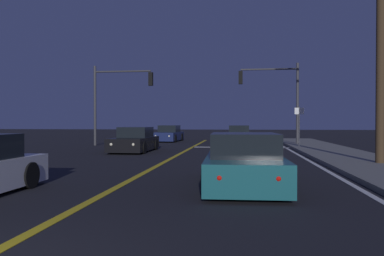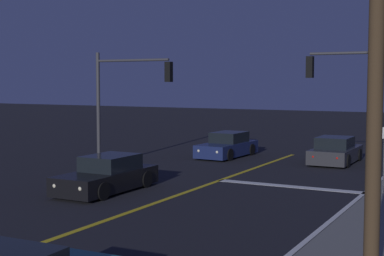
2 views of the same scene
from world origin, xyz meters
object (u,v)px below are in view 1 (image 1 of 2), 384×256
Objects in this scene: traffic_signal_near_right at (276,90)px; utility_pole_right at (381,25)px; car_far_approaching_charcoal at (239,135)px; car_following_oncoming_teal at (244,163)px; traffic_signal_far_left at (116,92)px; car_distant_tail_navy at (169,134)px; street_sign_corner at (299,121)px; car_mid_block_black at (135,141)px.

utility_pole_right is (2.57, -12.38, 1.31)m from traffic_signal_near_right.
car_far_approaching_charcoal and car_following_oncoming_teal have the same top height.
traffic_signal_far_left is at bearing 140.66° from utility_pole_right.
car_distant_tail_navy is 0.79× the size of traffic_signal_near_right.
car_distant_tail_navy is at bearing -177.47° from car_far_approaching_charcoal.
traffic_signal_far_left is at bearing 70.66° from car_distant_tail_navy.
traffic_signal_far_left is (-2.49, -6.18, 3.09)m from car_distant_tail_navy.
car_following_oncoming_teal is at bearing 82.31° from traffic_signal_near_right.
traffic_signal_near_right is 0.58× the size of utility_pole_right.
car_distant_tail_navy is 12.21m from street_sign_corner.
utility_pole_right reaches higher than car_following_oncoming_teal.
car_following_oncoming_teal is 18.25m from traffic_signal_far_left.
car_far_approaching_charcoal is 18.73m from utility_pole_right.
traffic_signal_far_left is 17.38m from utility_pole_right.
utility_pole_right is at bearing 42.95° from car_following_oncoming_teal.
car_far_approaching_charcoal is at bearing 37.87° from traffic_signal_far_left.
utility_pole_right is at bearing 101.74° from traffic_signal_near_right.
traffic_signal_far_left reaches higher than car_far_approaching_charcoal.
street_sign_corner is (9.31, 3.63, 1.12)m from car_mid_block_black.
street_sign_corner is (3.50, 14.45, 1.12)m from car_following_oncoming_teal.
traffic_signal_far_left reaches higher than street_sign_corner.
car_mid_block_black is 10.86m from traffic_signal_near_right.
street_sign_corner is (-1.40, 9.58, -3.39)m from utility_pole_right.
car_far_approaching_charcoal is 0.94× the size of car_mid_block_black.
traffic_signal_far_left is 0.56× the size of utility_pole_right.
traffic_signal_near_right is 1.03× the size of traffic_signal_far_left.
traffic_signal_near_right is at bearing 7.37° from traffic_signal_far_left.
utility_pole_right reaches higher than traffic_signal_far_left.
traffic_signal_far_left is (-2.68, 5.03, 3.09)m from car_mid_block_black.
street_sign_corner is (3.67, -7.87, 1.12)m from car_far_approaching_charcoal.
car_mid_block_black is 11.21m from car_distant_tail_navy.
traffic_signal_near_right is 2.22× the size of street_sign_corner.
traffic_signal_near_right reaches higher than car_distant_tail_navy.
car_mid_block_black is at bearing 116.37° from car_following_oncoming_teal.
utility_pole_right is at bearing -39.34° from traffic_signal_far_left.
car_mid_block_black is (-5.81, 10.82, -0.00)m from car_following_oncoming_teal.
car_distant_tail_navy is 20.82m from utility_pole_right.
car_mid_block_black is 0.80× the size of traffic_signal_near_right.
car_mid_block_black is 1.79× the size of street_sign_corner.
car_following_oncoming_teal is 12.28m from car_mid_block_black.
car_distant_tail_navy is (-0.19, 11.21, -0.00)m from car_mid_block_black.
car_mid_block_black is 10.06m from street_sign_corner.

